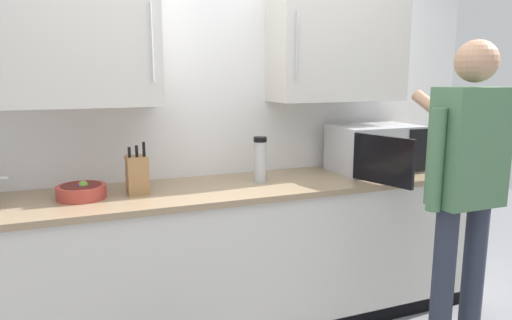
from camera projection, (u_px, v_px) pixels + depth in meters
The scene contains 7 objects.
back_wall_tiled at pixel (213, 93), 2.91m from camera, with size 3.89×0.44×2.64m.
counter_unit at pixel (230, 258), 2.80m from camera, with size 3.22×0.65×0.90m.
microwave_oven at pixel (373, 149), 3.09m from camera, with size 0.58×0.77×0.31m.
thermos_flask at pixel (260, 159), 2.79m from camera, with size 0.08×0.08×0.28m.
fruit_bowl at pixel (81, 191), 2.43m from camera, with size 0.25×0.25×0.09m.
knife_block at pixel (137, 174), 2.53m from camera, with size 0.11×0.15×0.28m.
person_figure at pixel (465, 182), 2.29m from camera, with size 0.44×0.65×1.71m.
Camera 1 is at (-0.83, -1.79, 1.54)m, focal length 32.57 mm.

